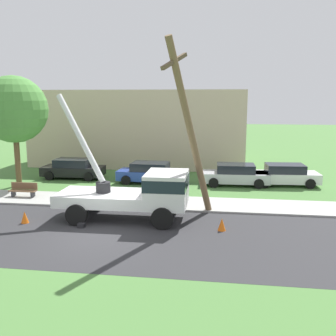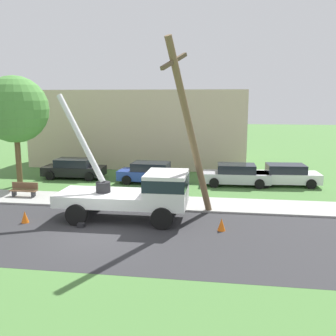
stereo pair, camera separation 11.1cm
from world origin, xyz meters
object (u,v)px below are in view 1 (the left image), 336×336
traffic_cone_behind (25,217)px  utility_truck (140,191)px  parked_sedan_silver (236,175)px  roadside_tree_near (14,110)px  parked_sedan_blue (150,173)px  parked_sedan_white (285,175)px  park_bench (24,190)px  traffic_cone_ahead (222,224)px  parked_sedan_black (73,169)px  leaning_utility_pole (190,130)px

traffic_cone_behind → utility_truck: bearing=13.4°
parked_sedan_silver → roadside_tree_near: size_ratio=0.62×
parked_sedan_blue → parked_sedan_silver: 5.78m
parked_sedan_white → park_bench: 16.58m
utility_truck → parked_sedan_silver: 9.51m
roadside_tree_near → traffic_cone_ahead: bearing=-27.5°
utility_truck → parked_sedan_silver: size_ratio=1.53×
utility_truck → park_bench: 8.24m
parked_sedan_white → roadside_tree_near: 18.24m
traffic_cone_behind → parked_sedan_silver: (10.00, 9.44, 0.43)m
traffic_cone_behind → roadside_tree_near: roadside_tree_near is taller
utility_truck → park_bench: bearing=158.2°
parked_sedan_black → utility_truck: bearing=-52.2°
leaning_utility_pole → roadside_tree_near: size_ratio=1.17×
traffic_cone_ahead → traffic_cone_behind: bearing=-178.5°
leaning_utility_pole → traffic_cone_ahead: (1.54, -1.30, -4.02)m
parked_sedan_white → parked_sedan_silver: bearing=-172.7°
parked_sedan_white → parked_sedan_blue: bearing=-176.4°
parked_sedan_blue → roadside_tree_near: roadside_tree_near is taller
utility_truck → roadside_tree_near: roadside_tree_near is taller
utility_truck → roadside_tree_near: (-9.51, 5.97, 3.62)m
traffic_cone_behind → traffic_cone_ahead: bearing=1.5°
parked_sedan_silver → parked_sedan_white: bearing=7.3°
parked_sedan_black → parked_sedan_blue: same height
roadside_tree_near → utility_truck: bearing=-32.1°
utility_truck → leaning_utility_pole: size_ratio=0.81×
parked_sedan_black → parked_sedan_silver: (11.62, -0.63, 0.00)m
utility_truck → traffic_cone_ahead: utility_truck is taller
utility_truck → parked_sedan_white: 11.79m
utility_truck → parked_sedan_black: (-6.85, 8.83, -0.70)m
leaning_utility_pole → park_bench: (-9.95, 2.74, -3.83)m
parked_sedan_blue → parked_sedan_white: size_ratio=1.00×
traffic_cone_ahead → traffic_cone_behind: (-9.14, -0.24, 0.00)m
traffic_cone_behind → parked_sedan_black: (-1.61, 10.07, 0.43)m
utility_truck → roadside_tree_near: 11.80m
parked_sedan_blue → roadside_tree_near: (-8.49, -2.07, 4.31)m
traffic_cone_ahead → parked_sedan_black: bearing=137.6°
traffic_cone_behind → parked_sedan_white: size_ratio=0.12×
traffic_cone_behind → parked_sedan_blue: (4.22, 9.29, 0.43)m
traffic_cone_ahead → park_bench: size_ratio=0.35×
park_bench → parked_sedan_silver: bearing=22.7°
utility_truck → roadside_tree_near: size_ratio=0.94×
leaning_utility_pole → roadside_tree_near: bearing=154.4°
park_bench → parked_sedan_blue: bearing=37.3°
leaning_utility_pole → parked_sedan_blue: leaning_utility_pole is taller
leaning_utility_pole → parked_sedan_white: 10.68m
utility_truck → parked_sedan_silver: utility_truck is taller
traffic_cone_behind → roadside_tree_near: bearing=120.6°
traffic_cone_ahead → roadside_tree_near: (-13.41, 6.98, 4.74)m
utility_truck → parked_sedan_white: (8.01, 8.62, -0.70)m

